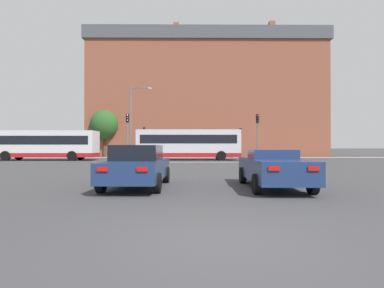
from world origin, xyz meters
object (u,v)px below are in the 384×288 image
object	(u,v)px
car_saloon_left	(138,166)
pedestrian_waiting	(232,150)
bus_crossing_trailing	(45,145)
traffic_light_far_right	(240,138)
traffic_light_near_left	(127,130)
bus_crossing_lead	(189,144)
traffic_light_near_right	(258,130)
car_roadster_right	(273,168)
street_lamp_junction	(134,115)
traffic_light_far_left	(144,137)

from	to	relation	value
car_saloon_left	pedestrian_waiting	distance (m)	29.14
bus_crossing_trailing	traffic_light_far_right	world-z (taller)	traffic_light_far_right
car_saloon_left	traffic_light_near_left	xyz separation A→B (m)	(-3.96, 17.27, 2.25)
traffic_light_far_right	bus_crossing_lead	bearing A→B (deg)	-135.99
bus_crossing_lead	bus_crossing_trailing	size ratio (longest dim) A/B	1.00
bus_crossing_trailing	traffic_light_near_left	xyz separation A→B (m)	(9.54, -3.72, 1.36)
traffic_light_near_right	pedestrian_waiting	distance (m)	11.37
traffic_light_far_right	traffic_light_near_right	bearing A→B (deg)	-91.16
traffic_light_near_left	pedestrian_waiting	size ratio (longest dim) A/B	2.62
bus_crossing_lead	car_roadster_right	bearing A→B (deg)	-171.87
car_saloon_left	bus_crossing_lead	size ratio (longest dim) A/B	0.41
traffic_light_near_right	street_lamp_junction	xyz separation A→B (m)	(-12.18, 3.64, 1.76)
car_saloon_left	pedestrian_waiting	xyz separation A→B (m)	(7.44, 28.17, 0.24)
traffic_light_near_left	traffic_light_far_right	size ratio (longest dim) A/B	1.18
traffic_light_near_left	pedestrian_waiting	bearing A→B (deg)	43.73
traffic_light_far_right	street_lamp_junction	bearing A→B (deg)	-150.44
traffic_light_near_right	traffic_light_far_left	world-z (taller)	traffic_light_near_right
bus_crossing_lead	traffic_light_far_right	distance (m)	9.31
bus_crossing_lead	street_lamp_junction	world-z (taller)	street_lamp_junction
traffic_light_near_left	traffic_light_far_right	distance (m)	16.19
car_saloon_left	traffic_light_far_left	distance (m)	28.06
car_saloon_left	street_lamp_junction	xyz separation A→B (m)	(-3.96, 20.64, 3.97)
traffic_light_near_right	traffic_light_far_right	bearing A→B (deg)	88.84
bus_crossing_lead	pedestrian_waiting	size ratio (longest dim) A/B	6.32
bus_crossing_trailing	traffic_light_near_left	distance (m)	10.33
traffic_light_far_right	pedestrian_waiting	distance (m)	1.93
car_roadster_right	traffic_light_far_right	size ratio (longest dim) A/B	1.18
car_roadster_right	pedestrian_waiting	xyz separation A→B (m)	(2.61, 28.43, 0.31)
bus_crossing_trailing	traffic_light_far_left	world-z (taller)	traffic_light_far_left
bus_crossing_trailing	street_lamp_junction	xyz separation A→B (m)	(9.54, -0.34, 3.08)
car_saloon_left	traffic_light_far_left	bearing A→B (deg)	99.73
traffic_light_near_right	traffic_light_far_right	distance (m)	10.68
bus_crossing_lead	traffic_light_far_left	world-z (taller)	traffic_light_far_left
pedestrian_waiting	traffic_light_near_left	bearing A→B (deg)	28.07
car_saloon_left	bus_crossing_trailing	distance (m)	24.97
bus_crossing_lead	traffic_light_near_right	bearing A→B (deg)	-123.23
bus_crossing_trailing	pedestrian_waiting	distance (m)	22.15
bus_crossing_lead	traffic_light_near_right	distance (m)	7.82
traffic_light_far_right	car_roadster_right	bearing A→B (deg)	-97.35
car_roadster_right	bus_crossing_lead	xyz separation A→B (m)	(-3.07, 21.48, 1.02)
pedestrian_waiting	traffic_light_far_right	bearing A→B (deg)	137.59
car_roadster_right	street_lamp_junction	distance (m)	23.03
traffic_light_far_left	pedestrian_waiting	bearing A→B (deg)	2.34
traffic_light_far_left	traffic_light_near_left	bearing A→B (deg)	-89.77
traffic_light_near_left	traffic_light_far_left	bearing A→B (deg)	90.23
pedestrian_waiting	car_roadster_right	bearing A→B (deg)	69.10
traffic_light_far_left	street_lamp_junction	size ratio (longest dim) A/B	0.51
bus_crossing_lead	traffic_light_near_right	xyz separation A→B (m)	(6.45, -4.23, 1.26)
car_saloon_left	traffic_light_near_left	size ratio (longest dim) A/B	0.99
street_lamp_junction	pedestrian_waiting	world-z (taller)	street_lamp_junction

